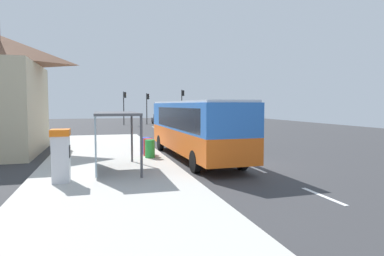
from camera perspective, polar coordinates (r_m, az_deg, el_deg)
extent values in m
cube|color=#38383A|center=(30.17, -2.54, -1.76)|extent=(56.00, 92.00, 0.04)
cube|color=beige|center=(17.48, -14.13, -5.73)|extent=(6.20, 30.00, 0.18)
cube|color=silver|center=(12.02, 21.47, -10.76)|extent=(0.16, 2.20, 0.01)
cube|color=silver|center=(16.18, 10.64, -6.77)|extent=(0.16, 2.20, 0.01)
cube|color=silver|center=(20.71, 4.48, -4.34)|extent=(0.16, 2.20, 0.01)
cube|color=silver|center=(25.42, 0.58, -2.78)|extent=(0.16, 2.20, 0.01)
cube|color=silver|center=(30.23, -2.08, -1.69)|extent=(0.16, 2.20, 0.01)
cube|color=silver|center=(35.08, -4.00, -0.91)|extent=(0.16, 2.20, 0.01)
cube|color=silver|center=(39.98, -5.46, -0.31)|extent=(0.16, 2.20, 0.01)
cube|color=silver|center=(44.89, -6.60, 0.15)|extent=(0.16, 2.20, 0.01)
cube|color=orange|center=(18.57, 0.43, -1.97)|extent=(2.75, 11.05, 1.15)
cube|color=blue|center=(18.48, 0.43, 2.04)|extent=(2.75, 11.05, 1.45)
cube|color=silver|center=(18.47, 0.43, 4.44)|extent=(2.62, 10.83, 0.12)
cube|color=black|center=(23.73, -3.52, 2.29)|extent=(2.30, 0.17, 1.22)
cube|color=black|center=(17.67, -2.83, 1.71)|extent=(0.28, 8.58, 1.10)
cylinder|color=black|center=(22.11, -5.41, -2.53)|extent=(0.30, 1.01, 1.00)
cylinder|color=black|center=(22.67, 0.19, -2.35)|extent=(0.30, 1.01, 1.00)
cylinder|color=black|center=(14.81, 0.55, -5.75)|extent=(0.30, 1.01, 1.00)
cylinder|color=black|center=(15.64, 8.50, -5.28)|extent=(0.30, 1.01, 1.00)
cube|color=black|center=(38.92, -2.28, 1.52)|extent=(2.00, 5.20, 1.96)
cube|color=black|center=(38.91, -2.28, 2.02)|extent=(2.04, 3.12, 0.44)
cylinder|color=black|center=(37.27, -0.21, -0.09)|extent=(0.22, 0.68, 0.68)
cylinder|color=black|center=(36.83, -2.91, -0.15)|extent=(0.22, 0.68, 0.68)
cylinder|color=black|center=(41.13, -1.70, 0.29)|extent=(0.22, 0.68, 0.68)
cylinder|color=black|center=(40.73, -4.16, 0.25)|extent=(0.22, 0.68, 0.68)
cube|color=black|center=(51.72, -5.52, 1.35)|extent=(1.98, 4.47, 0.60)
cube|color=black|center=(51.50, -5.48, 2.01)|extent=(1.68, 2.44, 0.60)
cylinder|color=black|center=(53.03, -6.74, 1.08)|extent=(0.23, 0.65, 0.64)
cylinder|color=black|center=(53.38, -5.01, 1.11)|extent=(0.23, 0.65, 0.64)
cylinder|color=black|center=(50.10, -6.06, 0.92)|extent=(0.23, 0.65, 0.64)
cylinder|color=black|center=(50.46, -4.24, 0.95)|extent=(0.23, 0.65, 0.64)
cube|color=#B7B7BC|center=(45.61, -4.14, 1.00)|extent=(1.99, 4.47, 0.60)
cube|color=black|center=(45.78, -4.18, 1.76)|extent=(1.69, 2.44, 0.60)
cylinder|color=black|center=(44.29, -2.78, 0.53)|extent=(0.23, 0.65, 0.64)
cylinder|color=black|center=(44.03, -4.88, 0.50)|extent=(0.23, 0.65, 0.64)
cylinder|color=black|center=(47.24, -3.44, 0.74)|extent=(0.23, 0.65, 0.64)
cylinder|color=black|center=(46.99, -5.41, 0.72)|extent=(0.23, 0.65, 0.64)
cube|color=silver|center=(13.14, -21.46, -4.95)|extent=(0.60, 0.70, 1.70)
cube|color=orange|center=(13.02, -21.57, -0.73)|extent=(0.66, 0.76, 0.24)
cube|color=black|center=(13.07, -20.13, -3.76)|extent=(0.03, 0.36, 0.44)
cylinder|color=green|center=(18.03, -7.19, -3.53)|extent=(0.52, 0.52, 0.95)
cylinder|color=red|center=(18.72, -7.51, -3.25)|extent=(0.52, 0.52, 0.95)
cylinder|color=blue|center=(19.41, -7.80, -3.00)|extent=(0.52, 0.52, 0.95)
cylinder|color=#2D2D2D|center=(50.70, -1.75, 3.58)|extent=(0.14, 0.14, 5.24)
cube|color=black|center=(50.79, -1.52, 5.97)|extent=(0.24, 0.28, 0.84)
sphere|color=#360606|center=(50.83, -1.38, 6.28)|extent=(0.16, 0.16, 0.16)
sphere|color=#F2B20C|center=(50.82, -1.38, 5.97)|extent=(0.16, 0.16, 0.16)
sphere|color=black|center=(50.81, -1.38, 5.65)|extent=(0.16, 0.16, 0.16)
cylinder|color=#2D2D2D|center=(50.14, -11.57, 3.30)|extent=(0.14, 0.14, 4.92)
cube|color=black|center=(50.17, -11.35, 5.54)|extent=(0.24, 0.28, 0.84)
sphere|color=#360606|center=(50.19, -11.22, 5.86)|extent=(0.16, 0.16, 0.16)
sphere|color=#F2B20C|center=(50.18, -11.22, 5.54)|extent=(0.16, 0.16, 0.16)
sphere|color=black|center=(50.18, -11.21, 5.22)|extent=(0.16, 0.16, 0.16)
cylinder|color=#2D2D2D|center=(51.31, -7.73, 3.26)|extent=(0.14, 0.14, 4.73)
cube|color=black|center=(51.35, -7.51, 5.34)|extent=(0.24, 0.28, 0.84)
sphere|color=red|center=(51.37, -7.38, 5.65)|extent=(0.16, 0.16, 0.16)
sphere|color=#3C2C03|center=(51.37, -7.37, 5.34)|extent=(0.16, 0.16, 0.16)
sphere|color=black|center=(51.36, -7.37, 5.03)|extent=(0.16, 0.16, 0.16)
cube|color=#4C4C51|center=(14.77, -12.87, 2.43)|extent=(1.80, 4.00, 0.10)
cube|color=#8CA5B2|center=(14.84, -16.08, -2.27)|extent=(0.06, 3.80, 2.30)
cylinder|color=#4C4C51|center=(13.05, -8.63, -3.13)|extent=(0.10, 0.10, 2.44)
cylinder|color=#4C4C51|center=(16.80, -10.23, -1.56)|extent=(0.10, 0.10, 2.44)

